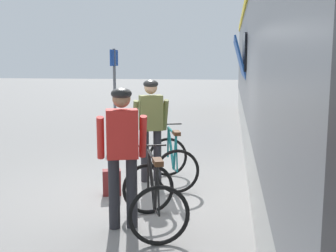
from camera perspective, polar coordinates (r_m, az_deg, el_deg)
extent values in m
plane|color=gray|center=(6.92, -3.63, -8.76)|extent=(80.00, 80.00, 0.00)
cube|color=slate|center=(8.59, 20.87, 9.34)|extent=(3.00, 21.99, 2.70)
cube|color=#B7B7B2|center=(8.75, 20.22, -2.52)|extent=(2.97, 21.99, 0.90)
cube|color=#2356B2|center=(11.27, 9.99, 7.23)|extent=(0.50, 3.98, 1.65)
cube|color=black|center=(9.51, 10.26, 9.66)|extent=(0.04, 1.10, 0.80)
cylinder|color=#232328|center=(7.36, -3.11, -4.05)|extent=(0.14, 0.14, 0.90)
cylinder|color=#232328|center=(7.40, -1.44, -3.97)|extent=(0.14, 0.14, 0.90)
cube|color=olive|center=(7.25, -2.31, 1.78)|extent=(0.44, 0.37, 0.60)
cylinder|color=olive|center=(7.25, -4.38, 1.36)|extent=(0.18, 0.27, 0.56)
cylinder|color=olive|center=(7.35, -0.39, 1.49)|extent=(0.18, 0.27, 0.56)
sphere|color=tan|center=(7.21, -2.33, 5.17)|extent=(0.22, 0.22, 0.22)
ellipsoid|color=black|center=(7.20, -2.33, 5.65)|extent=(0.34, 0.35, 0.14)
cylinder|color=#232328|center=(5.38, -7.24, -8.97)|extent=(0.14, 0.14, 0.90)
cylinder|color=#232328|center=(5.39, -4.88, -8.89)|extent=(0.14, 0.14, 0.90)
cube|color=red|center=(5.21, -6.19, -1.05)|extent=(0.44, 0.35, 0.60)
cylinder|color=red|center=(5.25, -9.04, -1.59)|extent=(0.17, 0.27, 0.56)
cylinder|color=red|center=(5.28, -3.39, -1.44)|extent=(0.17, 0.27, 0.56)
sphere|color=#9E7051|center=(5.15, -6.27, 3.67)|extent=(0.22, 0.22, 0.22)
ellipsoid|color=black|center=(5.15, -6.28, 4.34)|extent=(0.33, 0.34, 0.14)
torus|color=black|center=(7.70, -0.02, -4.18)|extent=(0.69, 0.25, 0.71)
torus|color=black|center=(6.72, 1.26, -6.12)|extent=(0.69, 0.25, 0.71)
cylinder|color=#197A7F|center=(7.30, 0.39, -2.91)|extent=(0.23, 0.63, 0.63)
cylinder|color=#197A7F|center=(7.13, 0.54, -0.73)|extent=(0.29, 0.82, 0.04)
cylinder|color=#197A7F|center=(6.89, 0.93, -3.62)|extent=(0.12, 0.27, 0.62)
cylinder|color=#197A7F|center=(6.90, 1.01, -5.96)|extent=(0.13, 0.35, 0.08)
cylinder|color=#197A7F|center=(6.71, 1.18, -3.72)|extent=(0.06, 0.14, 0.56)
cylinder|color=#197A7F|center=(7.62, 0.01, -2.21)|extent=(0.05, 0.09, 0.55)
cylinder|color=black|center=(7.54, 0.04, 0.25)|extent=(0.47, 0.16, 0.02)
cube|color=#4C2D19|center=(6.68, 1.15, -0.95)|extent=(0.17, 0.26, 0.06)
torus|color=black|center=(5.85, -2.67, -8.42)|extent=(0.69, 0.27, 0.71)
torus|color=black|center=(4.89, -1.19, -11.93)|extent=(0.69, 0.27, 0.71)
cylinder|color=black|center=(5.44, -2.23, -7.02)|extent=(0.24, 0.63, 0.63)
cylinder|color=black|center=(5.25, -2.08, -4.21)|extent=(0.30, 0.82, 0.04)
cylinder|color=black|center=(5.04, -1.60, -8.33)|extent=(0.12, 0.27, 0.62)
cylinder|color=black|center=(5.07, -1.49, -11.50)|extent=(0.14, 0.35, 0.08)
cylinder|color=black|center=(4.86, -1.31, -8.64)|extent=(0.07, 0.14, 0.56)
cylinder|color=black|center=(5.75, -2.66, -5.88)|extent=(0.06, 0.09, 0.55)
cylinder|color=black|center=(5.65, -2.65, -2.65)|extent=(0.46, 0.17, 0.02)
cube|color=#4C2D19|center=(4.80, -1.37, -4.84)|extent=(0.17, 0.26, 0.06)
cube|color=maroon|center=(6.75, -7.55, -7.51)|extent=(0.32, 0.26, 0.40)
cylinder|color=#595B60|center=(12.01, -7.16, 4.52)|extent=(0.08, 0.08, 2.40)
cube|color=#193F99|center=(11.98, -7.25, 9.06)|extent=(0.04, 0.70, 0.44)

